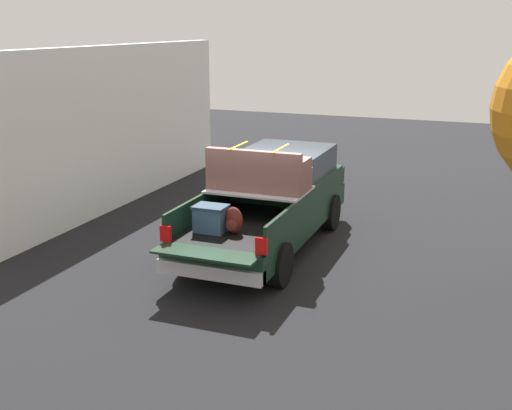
{
  "coord_description": "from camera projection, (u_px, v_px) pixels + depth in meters",
  "views": [
    {
      "loc": [
        -11.78,
        -4.36,
        4.51
      ],
      "look_at": [
        -0.6,
        0.0,
        1.1
      ],
      "focal_mm": 44.93,
      "sensor_mm": 36.0,
      "label": 1
    }
  ],
  "objects": [
    {
      "name": "ground_plane",
      "position": [
        266.0,
        248.0,
        13.31
      ],
      "size": [
        40.0,
        40.0,
        0.0
      ],
      "primitive_type": "plane",
      "color": "black"
    },
    {
      "name": "pickup_truck",
      "position": [
        273.0,
        199.0,
        13.39
      ],
      "size": [
        6.05,
        2.06,
        2.23
      ],
      "color": "black",
      "rests_on": "ground_plane"
    },
    {
      "name": "building_facade",
      "position": [
        118.0,
        126.0,
        16.21
      ],
      "size": [
        10.12,
        0.36,
        4.01
      ],
      "primitive_type": "cube",
      "color": "white",
      "rests_on": "ground_plane"
    }
  ]
}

